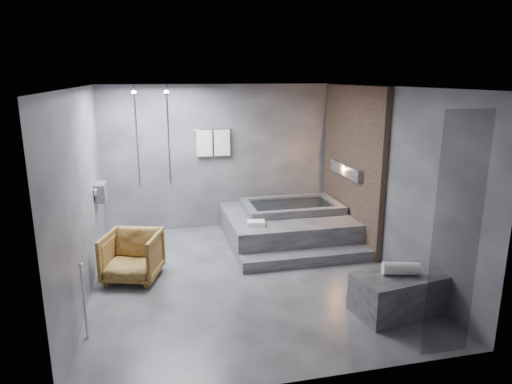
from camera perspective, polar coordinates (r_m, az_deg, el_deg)
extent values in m
plane|color=#303033|center=(7.02, -1.09, -10.52)|extent=(5.00, 5.00, 0.00)
cube|color=#505053|center=(6.37, -1.21, 12.98)|extent=(4.50, 5.00, 0.04)
cube|color=#3B3B40|center=(8.97, -4.46, 4.33)|extent=(4.50, 0.04, 2.80)
cube|color=#3B3B40|center=(4.25, 5.88, -7.15)|extent=(4.50, 0.04, 2.80)
cube|color=#3B3B40|center=(6.49, -20.97, -0.45)|extent=(0.04, 5.00, 2.80)
cube|color=#3B3B40|center=(7.34, 16.30, 1.56)|extent=(0.04, 5.00, 2.80)
cube|color=#85664E|center=(8.41, 11.83, 3.40)|extent=(0.10, 2.40, 2.78)
cube|color=#FF9938|center=(8.39, 11.30, 2.71)|extent=(0.14, 1.20, 0.20)
cube|color=gray|center=(7.90, -18.84, 0.01)|extent=(0.16, 0.42, 0.30)
imported|color=beige|center=(7.81, -18.81, -0.49)|extent=(0.08, 0.08, 0.21)
imported|color=beige|center=(8.01, -18.66, -0.32)|extent=(0.07, 0.07, 0.15)
cylinder|color=silver|center=(8.36, -10.90, 6.86)|extent=(0.04, 0.04, 1.80)
cylinder|color=silver|center=(8.35, -14.69, 6.65)|extent=(0.04, 0.04, 1.80)
cylinder|color=silver|center=(8.81, -5.44, 7.75)|extent=(0.75, 0.02, 0.02)
cube|color=white|center=(8.80, -6.49, 6.07)|extent=(0.30, 0.06, 0.50)
cube|color=white|center=(8.84, -4.29, 6.17)|extent=(0.30, 0.06, 0.50)
cylinder|color=silver|center=(5.68, -20.66, -12.76)|extent=(0.04, 0.04, 0.90)
cube|color=black|center=(5.06, 23.73, -5.36)|extent=(0.55, 0.01, 2.60)
cube|color=#353538|center=(8.48, 3.83, -4.27)|extent=(2.20, 2.00, 0.50)
cube|color=#353538|center=(7.49, 6.44, -8.23)|extent=(2.20, 0.36, 0.18)
cube|color=#2F2F31|center=(6.23, 17.43, -11.99)|extent=(1.23, 0.80, 0.51)
imported|color=#4D3313|center=(7.05, -15.21, -7.73)|extent=(0.98, 0.99, 0.72)
cylinder|color=white|center=(6.10, 17.67, -9.11)|extent=(0.49, 0.28, 0.17)
cube|color=white|center=(7.70, 0.01, -3.92)|extent=(0.32, 0.26, 0.08)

